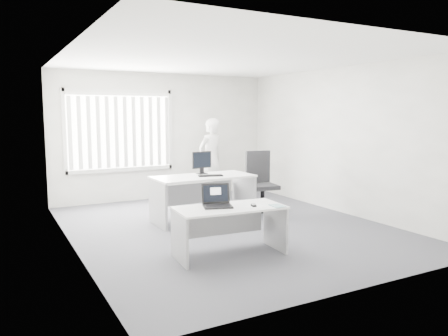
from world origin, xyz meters
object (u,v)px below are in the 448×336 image
laptop (218,196)px  office_chair (261,194)px  desk_near (230,220)px  person (211,159)px  desk_far (203,188)px  monitor (202,163)px

laptop → office_chair: bearing=61.9°
office_chair → laptop: bearing=-126.6°
desk_near → person: size_ratio=0.84×
office_chair → laptop: size_ratio=3.12×
desk_far → office_chair: size_ratio=1.51×
desk_near → person: person is taller
desk_near → person: (1.53, 3.65, 0.42)m
person → office_chair: bearing=80.2°
person → monitor: person is taller
person → desk_far: bearing=41.3°
desk_near → office_chair: office_chair is taller
office_chair → laptop: (-1.94, -1.91, 0.45)m
desk_near → desk_far: size_ratio=0.84×
desk_near → desk_far: (0.52, 1.93, 0.10)m
person → laptop: size_ratio=4.74×
desk_far → monitor: size_ratio=4.38×
office_chair → person: (-0.25, 1.69, 0.53)m
office_chair → monitor: size_ratio=2.90×
desk_far → office_chair: 1.28m
desk_near → laptop: size_ratio=3.97×
laptop → desk_near: bearing=-0.6°
desk_near → laptop: 0.37m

